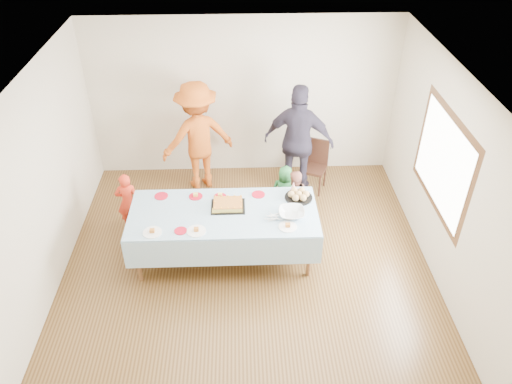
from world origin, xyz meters
TOP-DOWN VIEW (x-y plane):
  - ground at (0.00, 0.00)m, footprint 5.00×5.00m
  - room_walls at (0.05, 0.00)m, footprint 5.04×5.04m
  - party_table at (-0.31, 0.20)m, footprint 2.50×1.10m
  - birthday_cake at (-0.25, 0.31)m, footprint 0.45×0.35m
  - rolls_tray at (0.72, 0.48)m, footprint 0.38×0.38m
  - punch_bowl at (0.59, 0.09)m, footprint 0.34×0.34m
  - party_hat at (0.66, 0.66)m, footprint 0.09×0.09m
  - fork_pile at (0.35, 0.04)m, footprint 0.24×0.18m
  - plate_red_far_a at (-1.17, 0.59)m, footprint 0.19×0.19m
  - plate_red_far_b at (-0.70, 0.56)m, footprint 0.19×0.19m
  - plate_red_far_c at (-0.36, 0.55)m, footprint 0.17×0.17m
  - plate_red_far_d at (0.17, 0.58)m, footprint 0.18×0.18m
  - plate_red_near at (-0.84, -0.17)m, footprint 0.16×0.16m
  - plate_white_left at (-1.19, -0.19)m, footprint 0.24×0.24m
  - plate_white_mid at (-0.64, -0.18)m, footprint 0.25×0.25m
  - plate_white_right at (0.52, -0.14)m, footprint 0.24×0.24m
  - dining_chair at (1.16, 1.87)m, footprint 0.50×0.50m
  - toddler_left at (-1.73, 0.90)m, footprint 0.37×0.26m
  - toddler_mid at (0.60, 1.13)m, footprint 0.48×0.37m
  - toddler_right at (0.70, 0.90)m, footprint 0.55×0.50m
  - adult_left at (-0.74, 2.02)m, footprint 1.36×1.07m
  - adult_right at (0.85, 1.77)m, footprint 1.18×0.74m

SIDE VIEW (x-z plane):
  - ground at x=0.00m, z-range 0.00..0.00m
  - toddler_mid at x=0.60m, z-range 0.00..0.86m
  - toddler_right at x=0.70m, z-range 0.00..0.93m
  - toddler_left at x=-1.73m, z-range 0.00..0.95m
  - dining_chair at x=1.16m, z-range 0.05..0.92m
  - party_table at x=-0.31m, z-range 0.33..1.11m
  - plate_red_far_a at x=-1.17m, z-range 0.78..0.79m
  - plate_red_far_b at x=-0.70m, z-range 0.78..0.79m
  - plate_red_far_c at x=-0.36m, z-range 0.78..0.79m
  - plate_red_far_d at x=0.17m, z-range 0.78..0.79m
  - plate_red_near at x=-0.84m, z-range 0.78..0.79m
  - plate_white_left at x=-1.19m, z-range 0.78..0.79m
  - plate_white_mid at x=-0.64m, z-range 0.78..0.79m
  - plate_white_right at x=0.52m, z-range 0.78..0.79m
  - fork_pile at x=0.35m, z-range 0.78..0.85m
  - birthday_cake at x=-0.25m, z-range 0.78..0.86m
  - punch_bowl at x=0.59m, z-range 0.78..0.86m
  - rolls_tray at x=0.72m, z-range 0.77..0.89m
  - party_hat at x=0.66m, z-range 0.78..0.93m
  - adult_left at x=-0.74m, z-range 0.00..1.84m
  - adult_right at x=0.85m, z-range 0.00..1.88m
  - room_walls at x=0.05m, z-range 0.41..3.13m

